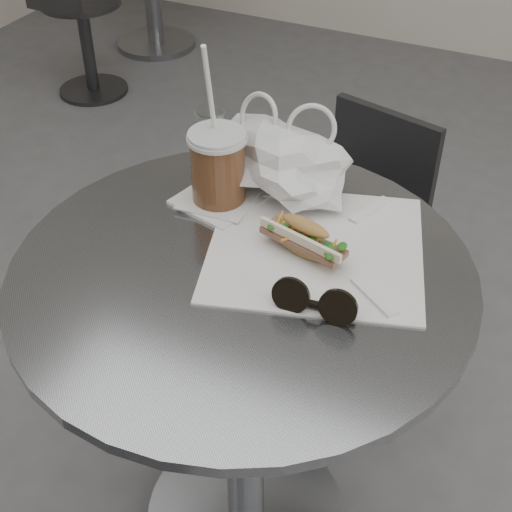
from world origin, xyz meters
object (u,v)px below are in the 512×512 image
at_px(chair_far, 345,263).
at_px(sunglasses, 315,303).
at_px(banh_mi, 304,238).
at_px(cafe_table, 244,380).
at_px(bg_chair, 79,32).
at_px(drink_can, 211,136).
at_px(iced_coffee, 218,167).

height_order(chair_far, sunglasses, sunglasses).
bearing_deg(banh_mi, cafe_table, -121.35).
distance_m(cafe_table, bg_chair, 2.25).
relative_size(cafe_table, drink_can, 6.99).
bearing_deg(iced_coffee, drink_can, 123.70).
distance_m(banh_mi, drink_can, 0.34).
distance_m(banh_mi, iced_coffee, 0.21).
height_order(iced_coffee, drink_can, iced_coffee).
height_order(chair_far, banh_mi, banh_mi).
bearing_deg(sunglasses, chair_far, 98.82).
distance_m(bg_chair, sunglasses, 2.43).
xyz_separation_m(iced_coffee, drink_can, (-0.08, 0.12, -0.02)).
distance_m(cafe_table, sunglasses, 0.33).
bearing_deg(chair_far, drink_can, 72.35).
distance_m(bg_chair, iced_coffee, 2.12).
xyz_separation_m(chair_far, bg_chair, (-1.58, 1.00, -0.01)).
bearing_deg(iced_coffee, bg_chair, 135.44).
xyz_separation_m(bg_chair, iced_coffee, (1.46, -1.44, 0.52)).
bearing_deg(banh_mi, chair_far, 113.16).
bearing_deg(cafe_table, banh_mi, 44.20).
xyz_separation_m(sunglasses, drink_can, (-0.35, 0.32, 0.03)).
height_order(bg_chair, drink_can, drink_can).
bearing_deg(banh_mi, iced_coffee, 173.74).
distance_m(iced_coffee, drink_can, 0.15).
bearing_deg(drink_can, chair_far, 57.91).
bearing_deg(cafe_table, chair_far, 90.22).
xyz_separation_m(chair_far, drink_can, (-0.20, -0.32, 0.48)).
distance_m(chair_far, drink_can, 0.61).
bearing_deg(chair_far, cafe_table, 104.67).
height_order(banh_mi, sunglasses, banh_mi).
bearing_deg(drink_can, cafe_table, -53.28).
bearing_deg(drink_can, banh_mi, -35.17).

